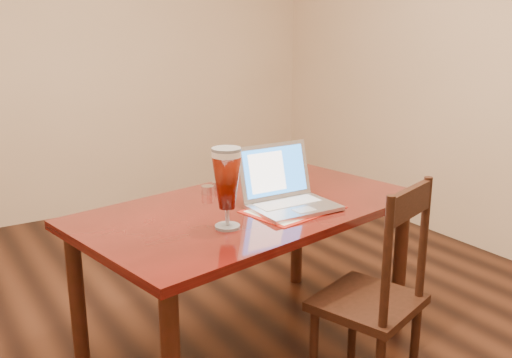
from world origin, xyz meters
TOP-DOWN VIEW (x-y plane):
  - dining_table at (0.26, 0.07)m, footprint 1.64×1.11m
  - dining_chair at (0.51, -0.47)m, footprint 0.49×0.47m

SIDE VIEW (x-z plane):
  - dining_chair at x=0.51m, z-range -0.03..0.89m
  - dining_table at x=0.26m, z-range 0.13..1.16m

